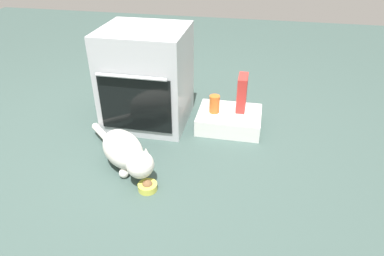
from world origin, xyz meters
name	(u,v)px	position (x,y,z in m)	size (l,w,h in m)	color
ground	(138,154)	(0.00, 0.00, 0.00)	(8.00, 8.00, 0.00)	#384C47
oven	(147,77)	(-0.06, 0.48, 0.38)	(0.63, 0.62, 0.76)	#B7BABF
pantry_cabinet	(229,120)	(0.59, 0.49, 0.07)	(0.49, 0.39, 0.13)	white
food_bowl	(148,186)	(0.19, -0.35, 0.03)	(0.12, 0.12, 0.07)	#D1D14C
cat	(126,152)	(-0.01, -0.17, 0.13)	(0.63, 0.59, 0.25)	silver
cereal_box	(242,93)	(0.67, 0.57, 0.27)	(0.07, 0.18, 0.28)	#B72D28
sauce_jar	(214,104)	(0.47, 0.48, 0.20)	(0.08, 0.08, 0.14)	#D16023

